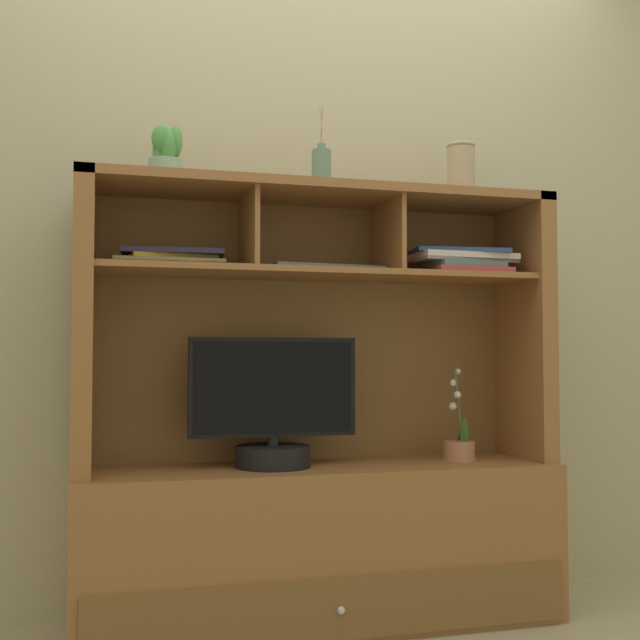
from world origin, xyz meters
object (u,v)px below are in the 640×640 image
Objects in this scene: magazine_stack_right at (171,259)px; potted_orchid at (459,447)px; magazine_stack_centre at (461,262)px; diffuser_bottle at (321,168)px; tv_monitor at (273,415)px; magazine_stack_left at (321,270)px; media_console at (319,491)px; potted_succulent at (166,155)px; ceramic_vase at (461,170)px.

potted_orchid is at bearing -3.51° from magazine_stack_right.
magazine_stack_centre is 1.04× the size of magazine_stack_right.
magazine_stack_right is 1.31× the size of diffuser_bottle.
tv_monitor is at bearing 178.47° from diffuser_bottle.
potted_orchid is at bearing -8.23° from magazine_stack_left.
magazine_stack_left is at bearing 0.96° from magazine_stack_right.
media_console is at bearing 177.48° from potted_orchid.
magazine_stack_right reaches higher than potted_orchid.
potted_succulent is at bearing 177.95° from potted_orchid.
magazine_stack_centre is (0.67, -0.01, 0.52)m from tv_monitor.
media_console is at bearing 176.01° from magazine_stack_centre.
magazine_stack_right is at bearing 169.52° from tv_monitor.
media_console is 1.08m from diffuser_bottle.
magazine_stack_centre is (0.01, -0.01, 0.64)m from potted_orchid.
diffuser_bottle reaches higher than magazine_stack_left.
diffuser_bottle is at bearing -4.53° from potted_succulent.
magazine_stack_left is 1.44× the size of diffuser_bottle.
magazine_stack_left is 0.62m from ceramic_vase.
magazine_stack_left is 2.13× the size of ceramic_vase.
ceramic_vase reaches higher than potted_succulent.
magazine_stack_left is 1.10× the size of magazine_stack_right.
media_console is at bearing -111.84° from magazine_stack_left.
magazine_stack_centre is at bearing -1.01° from diffuser_bottle.
diffuser_bottle is (0.16, -0.00, 0.82)m from tv_monitor.
magazine_stack_left is at bearing 171.77° from potted_orchid.
potted_succulent is (-0.51, 0.01, 1.10)m from media_console.
media_console is 0.52m from potted_orchid.
potted_succulent is 1.03m from ceramic_vase.
media_console is 8.60× the size of potted_succulent.
diffuser_bottle reaches higher than ceramic_vase.
potted_succulent reaches higher than magazine_stack_right.
potted_orchid is 1.15× the size of diffuser_bottle.
potted_orchid is 0.78m from magazine_stack_left.
magazine_stack_centre is at bearing -57.49° from potted_orchid.
potted_succulent reaches higher than tv_monitor.
ceramic_vase is at bearing -2.50° from media_console.
magazine_stack_right is at bearing 176.52° from ceramic_vase.
media_console is 5.71× the size of diffuser_bottle.
magazine_stack_left is at bearing 3.57° from potted_succulent.
potted_succulent is (-0.51, 0.04, 0.02)m from diffuser_bottle.
diffuser_bottle is 0.51m from potted_succulent.
diffuser_bottle reaches higher than media_console.
ceramic_vase reaches higher than magazine_stack_centre.
tv_monitor reaches higher than potted_orchid.
magazine_stack_right reaches higher than tv_monitor.
magazine_stack_left is at bearing 170.38° from magazine_stack_centre.
tv_monitor is at bearing -159.04° from magazine_stack_left.
tv_monitor is at bearing 179.97° from ceramic_vase.
magazine_stack_left is 1.06× the size of magazine_stack_centre.
media_console reaches higher than magazine_stack_right.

